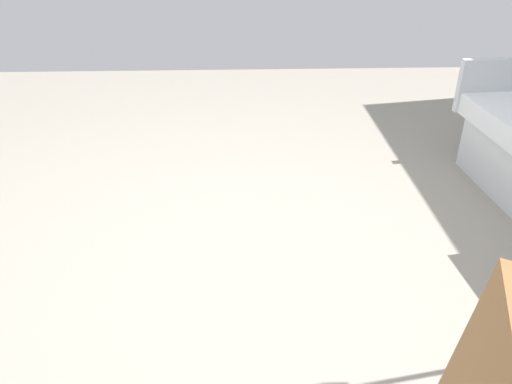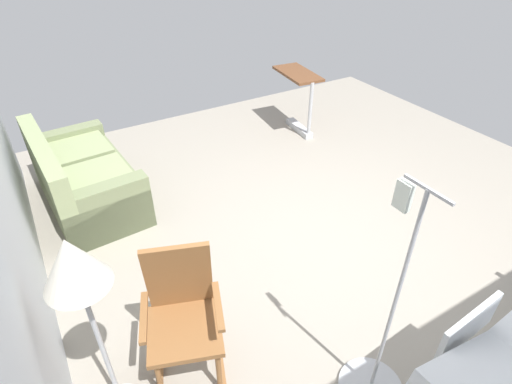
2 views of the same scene
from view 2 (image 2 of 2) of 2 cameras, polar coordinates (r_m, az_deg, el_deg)
The scene contains 6 objects.
ground_plane at distance 4.21m, azimuth 8.82°, elevation -6.28°, with size 6.95×6.95×0.00m, color gray.
couch at distance 4.83m, azimuth -22.78°, elevation 1.59°, with size 1.65×0.96×0.85m.
rocking_chair at distance 2.89m, azimuth -10.05°, elevation -16.63°, with size 0.88×0.70×1.05m.
floor_lamp at distance 2.27m, azimuth -23.61°, elevation -10.82°, with size 0.34×0.34×1.48m.
overbed_table at distance 6.03m, azimuth 6.05°, elevation 13.26°, with size 0.86×0.48×0.84m.
iv_pole at distance 3.05m, azimuth 16.22°, elevation -22.30°, with size 0.44×0.44×1.69m.
Camera 2 is at (-2.36, 2.15, 2.75)m, focal length 28.77 mm.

